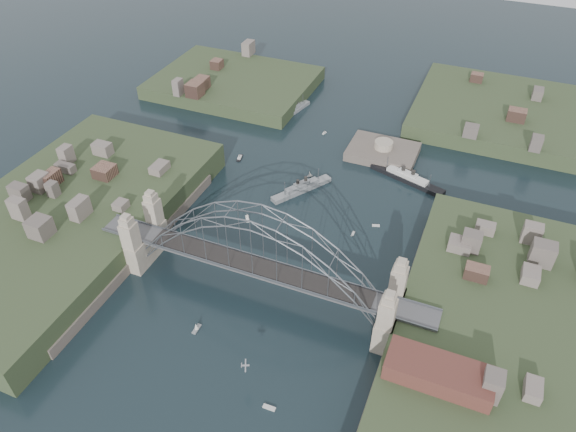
# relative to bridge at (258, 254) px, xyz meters

# --- Properties ---
(ground) EXTENTS (500.00, 500.00, 0.00)m
(ground) POSITION_rel_bridge_xyz_m (0.00, 0.00, -12.32)
(ground) COLOR black
(ground) RESTS_ON ground
(bridge) EXTENTS (84.00, 13.80, 24.60)m
(bridge) POSITION_rel_bridge_xyz_m (0.00, 0.00, 0.00)
(bridge) COLOR #4F4F51
(bridge) RESTS_ON ground
(shore_west) EXTENTS (50.50, 90.00, 12.00)m
(shore_west) POSITION_rel_bridge_xyz_m (-57.32, 0.00, -10.35)
(shore_west) COLOR #2E3D21
(shore_west) RESTS_ON ground
(shore_east) EXTENTS (50.50, 90.00, 12.00)m
(shore_east) POSITION_rel_bridge_xyz_m (57.32, 0.00, -10.35)
(shore_east) COLOR #2E3D21
(shore_east) RESTS_ON ground
(headland_nw) EXTENTS (60.00, 45.00, 9.00)m
(headland_nw) POSITION_rel_bridge_xyz_m (-55.00, 95.00, -11.82)
(headland_nw) COLOR #2E3D21
(headland_nw) RESTS_ON ground
(headland_ne) EXTENTS (70.00, 55.00, 9.50)m
(headland_ne) POSITION_rel_bridge_xyz_m (50.00, 110.00, -11.57)
(headland_ne) COLOR #2E3D21
(headland_ne) RESTS_ON ground
(fort_island) EXTENTS (22.00, 16.00, 9.40)m
(fort_island) POSITION_rel_bridge_xyz_m (12.00, 70.00, -12.66)
(fort_island) COLOR brown
(fort_island) RESTS_ON ground
(wharf_shed) EXTENTS (20.00, 8.00, 4.00)m
(wharf_shed) POSITION_rel_bridge_xyz_m (44.00, -14.00, -2.32)
(wharf_shed) COLOR #592D26
(wharf_shed) RESTS_ON shore_east
(naval_cruiser_near) EXTENTS (13.38, 18.77, 6.16)m
(naval_cruiser_near) POSITION_rel_bridge_xyz_m (-5.44, 41.78, -11.37)
(naval_cruiser_near) COLOR gray
(naval_cruiser_near) RESTS_ON ground
(naval_cruiser_far) EXTENTS (5.78, 16.10, 5.41)m
(naval_cruiser_far) POSITION_rel_bridge_xyz_m (-25.47, 86.65, -11.48)
(naval_cruiser_far) COLOR gray
(naval_cruiser_far) RESTS_ON ground
(ocean_liner) EXTENTS (24.51, 10.88, 6.06)m
(ocean_liner) POSITION_rel_bridge_xyz_m (22.60, 59.11, -11.38)
(ocean_liner) COLOR black
(ocean_liner) RESTS_ON ground
(aeroplane) EXTENTS (1.75, 2.92, 0.45)m
(aeroplane) POSITION_rel_bridge_xyz_m (8.26, -24.38, -5.86)
(aeroplane) COLOR #A5A7AD
(small_boat_a) EXTENTS (2.26, 2.90, 2.38)m
(small_boat_a) POSITION_rel_bridge_xyz_m (-14.65, 23.48, -11.54)
(small_boat_a) COLOR silver
(small_boat_a) RESTS_ON ground
(small_boat_b) EXTENTS (0.62, 1.87, 0.45)m
(small_boat_b) POSITION_rel_bridge_xyz_m (14.73, 28.81, -12.17)
(small_boat_b) COLOR silver
(small_boat_b) RESTS_ON ground
(small_boat_c) EXTENTS (1.01, 2.87, 2.38)m
(small_boat_c) POSITION_rel_bridge_xyz_m (-8.24, -16.00, -11.55)
(small_boat_c) COLOR silver
(small_boat_c) RESTS_ON ground
(small_boat_d) EXTENTS (2.21, 1.33, 0.45)m
(small_boat_d) POSITION_rel_bridge_xyz_m (19.56, 34.52, -12.17)
(small_boat_d) COLOR silver
(small_boat_d) RESTS_ON ground
(small_boat_e) EXTENTS (2.03, 4.04, 1.43)m
(small_boat_e) POSITION_rel_bridge_xyz_m (-30.50, 50.42, -12.05)
(small_boat_e) COLOR silver
(small_boat_e) RESTS_ON ground
(small_boat_f) EXTENTS (1.65, 1.66, 2.38)m
(small_boat_f) POSITION_rel_bridge_xyz_m (-5.83, 49.59, -11.34)
(small_boat_f) COLOR silver
(small_boat_f) RESTS_ON ground
(small_boat_g) EXTENTS (2.63, 0.94, 0.45)m
(small_boat_g) POSITION_rel_bridge_xyz_m (14.84, -27.50, -12.17)
(small_boat_g) COLOR silver
(small_boat_g) RESTS_ON ground
(small_boat_h) EXTENTS (1.17, 1.90, 1.43)m
(small_boat_h) POSITION_rel_bridge_xyz_m (-10.23, 75.92, -12.03)
(small_boat_h) COLOR silver
(small_boat_h) RESTS_ON ground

